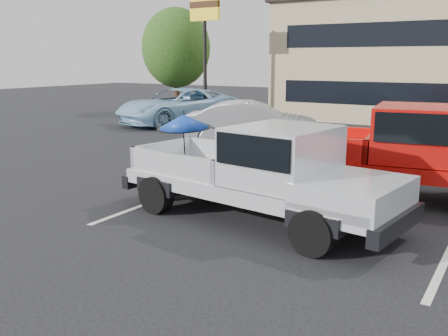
{
  "coord_description": "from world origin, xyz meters",
  "views": [
    {
      "loc": [
        3.86,
        -6.81,
        3.05
      ],
      "look_at": [
        -0.36,
        0.07,
        1.3
      ],
      "focal_mm": 40.0,
      "sensor_mm": 36.0,
      "label": 1
    }
  ],
  "objects_px": {
    "motel_sign": "(205,26)",
    "tree_left": "(176,48)",
    "silver_pickup": "(270,169)",
    "blue_suv": "(178,106)",
    "red_pickup": "(409,149)",
    "silver_sedan": "(253,124)"
  },
  "relations": [
    {
      "from": "silver_sedan",
      "to": "blue_suv",
      "type": "relative_size",
      "value": 0.78
    },
    {
      "from": "blue_suv",
      "to": "motel_sign",
      "type": "bearing_deg",
      "value": 80.94
    },
    {
      "from": "tree_left",
      "to": "silver_sedan",
      "type": "xyz_separation_m",
      "value": [
        9.33,
        -7.91,
        -2.93
      ]
    },
    {
      "from": "motel_sign",
      "to": "blue_suv",
      "type": "relative_size",
      "value": 0.97
    },
    {
      "from": "silver_pickup",
      "to": "blue_suv",
      "type": "height_order",
      "value": "silver_pickup"
    },
    {
      "from": "silver_pickup",
      "to": "red_pickup",
      "type": "relative_size",
      "value": 0.9
    },
    {
      "from": "silver_pickup",
      "to": "red_pickup",
      "type": "distance_m",
      "value": 3.66
    },
    {
      "from": "motel_sign",
      "to": "red_pickup",
      "type": "distance_m",
      "value": 15.42
    },
    {
      "from": "red_pickup",
      "to": "blue_suv",
      "type": "xyz_separation_m",
      "value": [
        -12.35,
        8.09,
        -0.28
      ]
    },
    {
      "from": "silver_sedan",
      "to": "red_pickup",
      "type": "bearing_deg",
      "value": -149.3
    },
    {
      "from": "motel_sign",
      "to": "tree_left",
      "type": "distance_m",
      "value": 5.08
    },
    {
      "from": "tree_left",
      "to": "red_pickup",
      "type": "height_order",
      "value": "tree_left"
    },
    {
      "from": "silver_pickup",
      "to": "motel_sign",
      "type": "bearing_deg",
      "value": 135.73
    },
    {
      "from": "silver_pickup",
      "to": "silver_sedan",
      "type": "bearing_deg",
      "value": 128.12
    },
    {
      "from": "blue_suv",
      "to": "silver_pickup",
      "type": "bearing_deg",
      "value": -29.63
    },
    {
      "from": "tree_left",
      "to": "silver_sedan",
      "type": "distance_m",
      "value": 12.58
    },
    {
      "from": "tree_left",
      "to": "blue_suv",
      "type": "distance_m",
      "value": 6.19
    },
    {
      "from": "tree_left",
      "to": "red_pickup",
      "type": "distance_m",
      "value": 20.18
    },
    {
      "from": "red_pickup",
      "to": "blue_suv",
      "type": "relative_size",
      "value": 1.06
    },
    {
      "from": "tree_left",
      "to": "blue_suv",
      "type": "xyz_separation_m",
      "value": [
        3.33,
        -4.35,
        -2.87
      ]
    },
    {
      "from": "blue_suv",
      "to": "tree_left",
      "type": "bearing_deg",
      "value": 144.7
    },
    {
      "from": "tree_left",
      "to": "silver_pickup",
      "type": "relative_size",
      "value": 1.02
    }
  ]
}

